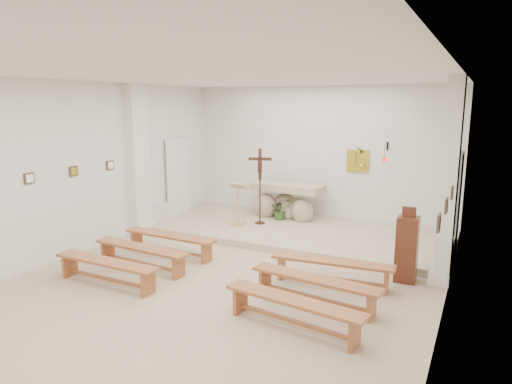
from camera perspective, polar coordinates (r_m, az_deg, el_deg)
The scene contains 29 objects.
ground at distance 7.93m, azimuth -4.83°, elevation -11.66°, with size 7.00×10.00×0.00m, color #C2B38C.
wall_left at distance 9.73m, azimuth -22.81°, elevation 2.45°, with size 0.02×10.00×3.50m, color silver.
wall_right at distance 6.36m, azimuth 22.76°, elevation -1.69°, with size 0.02×10.00×3.50m, color silver.
wall_back at distance 11.93m, azimuth 7.75°, elevation 4.64°, with size 7.00×0.02×3.50m, color silver.
ceiling at distance 7.34m, azimuth -5.28°, elevation 14.38°, with size 7.00×10.00×0.02m, color silver.
sanctuary_platform at distance 10.87m, azimuth 4.92°, elevation -4.93°, with size 6.98×3.00×0.15m, color beige.
pilaster_left at distance 11.03m, azimuth -14.50°, elevation 3.88°, with size 0.26×0.55×3.50m, color white.
pilaster_right at distance 8.33m, azimuth 23.02°, elevation 1.13°, with size 0.26×0.55×3.50m, color white.
gold_wall_relief at distance 11.61m, azimuth 12.59°, elevation 3.80°, with size 0.55×0.04×0.55m, color gold.
sanctuary_lamp at distance 11.19m, azimuth 15.78°, elevation 4.22°, with size 0.11×0.36×0.44m.
station_frame_left_front at distance 9.22m, azimuth -26.47°, elevation 1.54°, with size 0.03×0.20×0.20m, color #42321D.
station_frame_left_mid at distance 9.84m, azimuth -21.84°, elevation 2.44°, with size 0.03×0.20×0.20m, color #42321D.
station_frame_left_rear at distance 10.52m, azimuth -17.77°, elevation 3.21°, with size 0.03×0.20×0.20m, color #42321D.
station_frame_right_front at distance 5.59m, azimuth 21.89°, elevation -3.60°, with size 0.03×0.20×0.20m, color #42321D.
station_frame_right_mid at distance 6.56m, azimuth 22.71°, elevation -1.58°, with size 0.03×0.20×0.20m, color #42321D.
station_frame_right_rear at distance 7.54m, azimuth 23.31°, elevation -0.08°, with size 0.03×0.20×0.20m, color #42321D.
radiator_left at distance 11.86m, azimuth -12.15°, elevation -2.82°, with size 0.10×0.85×0.52m, color silver.
radiator_right at distance 9.35m, azimuth 23.02°, elevation -7.22°, with size 0.10×0.85×0.52m, color silver.
altar at distance 11.80m, azimuth 3.79°, elevation -1.40°, with size 1.92×0.90×0.97m.
lectern at distance 11.06m, azimuth -2.33°, elevation -1.45°, with size 0.40×0.34×1.05m.
crucifix_stand at distance 11.01m, azimuth 0.50°, elevation 1.41°, with size 0.55×0.24×1.85m.
potted_plant at distance 11.59m, azimuth 3.08°, elevation -2.11°, with size 0.49×0.43×0.55m, color #305522.
donation_pedestal at distance 8.36m, azimuth 18.33°, elevation -6.74°, with size 0.37×0.37×1.33m.
bench_left_front at distance 9.48m, azimuth -10.70°, elevation -5.88°, with size 2.09×0.39×0.44m.
bench_right_front at distance 7.96m, azimuth 9.50°, elevation -9.16°, with size 2.11×0.53×0.44m.
bench_left_second at distance 8.84m, azimuth -14.17°, elevation -7.28°, with size 2.10×0.46×0.44m.
bench_right_second at distance 7.18m, azimuth 7.36°, elevation -11.36°, with size 2.11×0.56×0.44m.
bench_left_third at distance 8.24m, azimuth -18.18°, elevation -8.85°, with size 2.09×0.35×0.44m.
bench_right_third at distance 6.43m, azimuth 4.66°, elevation -14.07°, with size 2.11×0.61×0.44m.
Camera 1 is at (3.88, -6.21, 3.05)m, focal length 32.00 mm.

